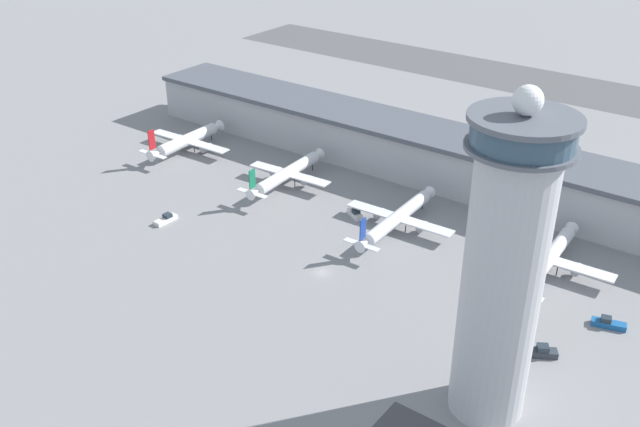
# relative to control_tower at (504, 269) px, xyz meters

# --- Properties ---
(ground_plane) EXTENTS (1000.00, 1000.00, 0.00)m
(ground_plane) POSITION_rel_control_tower_xyz_m (-56.13, 20.27, -32.74)
(ground_plane) COLOR gray
(terminal_building) EXTENTS (246.26, 25.00, 16.92)m
(terminal_building) POSITION_rel_control_tower_xyz_m (-56.13, 90.27, -24.19)
(terminal_building) COLOR #B2B2B7
(terminal_building) RESTS_ON ground
(runway_strip) EXTENTS (369.39, 44.00, 0.01)m
(runway_strip) POSITION_rel_control_tower_xyz_m (-56.13, 213.71, -32.74)
(runway_strip) COLOR #515154
(runway_strip) RESTS_ON ground
(control_tower) EXTENTS (19.17, 19.17, 67.55)m
(control_tower) POSITION_rel_control_tower_xyz_m (0.00, 0.00, 0.00)
(control_tower) COLOR #BCBCC1
(control_tower) RESTS_ON ground
(airplane_gate_alpha) EXTENTS (35.36, 36.44, 13.46)m
(airplane_gate_alpha) POSITION_rel_control_tower_xyz_m (-145.11, 57.49, -28.59)
(airplane_gate_alpha) COLOR white
(airplane_gate_alpha) RESTS_ON ground
(airplane_gate_bravo) EXTENTS (30.24, 39.57, 12.80)m
(airplane_gate_bravo) POSITION_rel_control_tower_xyz_m (-97.05, 56.39, -28.22)
(airplane_gate_bravo) COLOR white
(airplane_gate_bravo) RESTS_ON ground
(airplane_gate_charlie) EXTENTS (34.18, 41.57, 12.21)m
(airplane_gate_charlie) POSITION_rel_control_tower_xyz_m (-52.41, 52.32, -28.75)
(airplane_gate_charlie) COLOR silver
(airplane_gate_charlie) RESTS_ON ground
(airplane_gate_delta) EXTENTS (34.31, 41.56, 12.25)m
(airplane_gate_delta) POSITION_rel_control_tower_xyz_m (-8.36, 55.83, -28.57)
(airplane_gate_delta) COLOR white
(airplane_gate_delta) RESTS_ON ground
(service_truck_catering) EXTENTS (2.86, 7.58, 2.44)m
(service_truck_catering) POSITION_rel_control_tower_xyz_m (-110.65, 14.96, -31.90)
(service_truck_catering) COLOR black
(service_truck_catering) RESTS_ON ground
(service_truck_fuel) EXTENTS (8.47, 6.59, 2.80)m
(service_truck_fuel) POSITION_rel_control_tower_xyz_m (2.92, 21.69, -31.77)
(service_truck_fuel) COLOR black
(service_truck_fuel) RESTS_ON ground
(service_truck_baggage) EXTENTS (8.19, 4.46, 2.61)m
(service_truck_baggage) POSITION_rel_control_tower_xyz_m (12.07, 41.67, -31.84)
(service_truck_baggage) COLOR black
(service_truck_baggage) RESTS_ON ground
(service_truck_water) EXTENTS (6.91, 5.34, 2.80)m
(service_truck_water) POSITION_rel_control_tower_xyz_m (-66.90, 51.57, -31.77)
(service_truck_water) COLOR black
(service_truck_water) RESTS_ON ground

